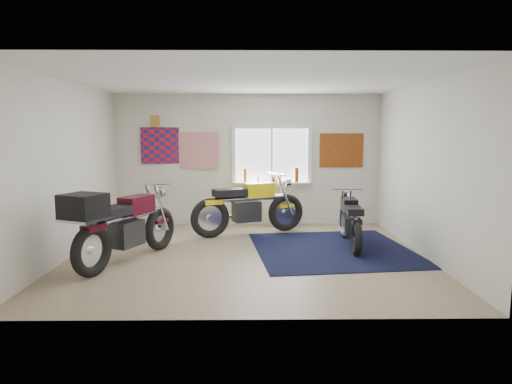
{
  "coord_description": "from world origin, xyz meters",
  "views": [
    {
      "loc": [
        0.05,
        -7.0,
        1.92
      ],
      "look_at": [
        0.15,
        0.4,
        0.95
      ],
      "focal_mm": 32.0,
      "sensor_mm": 36.0,
      "label": 1
    }
  ],
  "objects_px": {
    "yellow_triumph": "(249,208)",
    "maroon_tourer": "(120,225)",
    "navy_rug": "(332,249)",
    "black_chrome_bike": "(350,222)"
  },
  "relations": [
    {
      "from": "maroon_tourer",
      "to": "navy_rug",
      "type": "bearing_deg",
      "value": -51.34
    },
    {
      "from": "yellow_triumph",
      "to": "maroon_tourer",
      "type": "height_order",
      "value": "yellow_triumph"
    },
    {
      "from": "yellow_triumph",
      "to": "navy_rug",
      "type": "bearing_deg",
      "value": -62.7
    },
    {
      "from": "yellow_triumph",
      "to": "maroon_tourer",
      "type": "xyz_separation_m",
      "value": [
        -1.85,
        -2.0,
        0.09
      ]
    },
    {
      "from": "black_chrome_bike",
      "to": "maroon_tourer",
      "type": "bearing_deg",
      "value": 110.2
    },
    {
      "from": "black_chrome_bike",
      "to": "yellow_triumph",
      "type": "bearing_deg",
      "value": 65.19
    },
    {
      "from": "yellow_triumph",
      "to": "maroon_tourer",
      "type": "relative_size",
      "value": 1.0
    },
    {
      "from": "navy_rug",
      "to": "black_chrome_bike",
      "type": "bearing_deg",
      "value": 35.76
    },
    {
      "from": "navy_rug",
      "to": "black_chrome_bike",
      "type": "distance_m",
      "value": 0.58
    },
    {
      "from": "yellow_triumph",
      "to": "maroon_tourer",
      "type": "bearing_deg",
      "value": -155.35
    }
  ]
}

